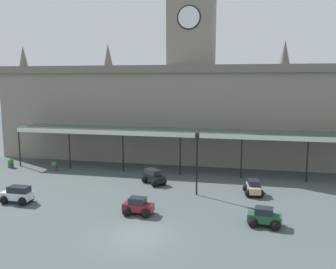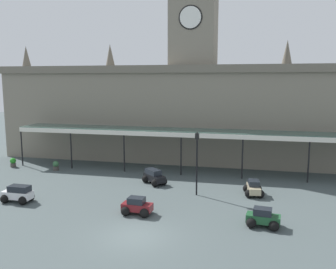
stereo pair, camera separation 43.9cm
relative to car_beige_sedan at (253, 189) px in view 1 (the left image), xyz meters
name	(u,v)px [view 1 (the left image)]	position (x,y,z in m)	size (l,w,h in m)	color
ground_plane	(138,236)	(-6.75, -9.32, -0.50)	(140.00, 140.00, 0.00)	#455050
station_building	(191,108)	(-6.75, 11.83, 5.41)	(43.74, 7.24, 19.33)	gray
entrance_canopy	(183,132)	(-6.75, 5.99, 3.53)	(34.54, 3.26, 4.18)	#38564C
car_beige_sedan	(253,189)	(0.00, 0.00, 0.00)	(1.69, 2.15, 1.19)	tan
car_white_estate	(17,195)	(-17.15, -5.60, 0.06)	(2.27, 1.57, 1.27)	silver
car_green_sedan	(264,218)	(0.54, -6.21, 0.00)	(2.14, 1.67, 1.19)	#1E512D
car_black_estate	(154,177)	(-8.49, 1.29, 0.06)	(2.39, 2.35, 1.27)	black
car_maroon_sedan	(138,207)	(-7.71, -5.99, 0.00)	(2.09, 1.58, 1.19)	maroon
victorian_lamppost	(197,156)	(-4.40, -0.98, 2.64)	(0.30, 0.30, 5.07)	black
planter_forecourt_centre	(54,166)	(-19.38, 3.60, -0.01)	(0.60, 0.60, 0.96)	#47423D
planter_by_canopy	(11,163)	(-24.49, 3.88, -0.01)	(0.60, 0.60, 0.96)	#47423D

